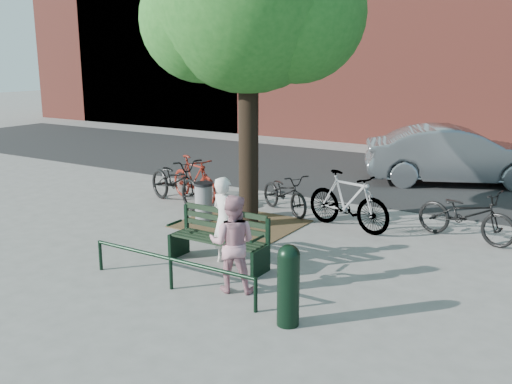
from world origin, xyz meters
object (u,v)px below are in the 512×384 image
Objects in this scene: person_right at (233,243)px; bicycle_c at (285,193)px; parked_car at (456,156)px; bollard at (288,282)px; park_bench at (220,237)px; person_left at (224,221)px; litter_bin at (204,202)px.

bicycle_c is (-1.47, 4.21, -0.28)m from person_right.
parked_car is at bearing -119.28° from person_right.
bollard is (1.25, -0.56, -0.15)m from person_right.
person_right reaches higher than bollard.
parked_car is (1.04, 9.25, 0.06)m from person_right.
bollard is (2.06, -1.37, 0.11)m from park_bench.
park_bench is at bearing 146.29° from bollard.
litter_bin is (-1.86, 1.88, -0.33)m from person_left.
bollard is 9.81m from parked_car.
parked_car is (1.85, 8.43, 0.31)m from park_bench.
person_left is 2.46m from bollard.
park_bench is 1.17m from person_right.
person_left reaches higher than bicycle_c.
park_bench is 8.64m from parked_car.
litter_bin is at bearing 133.30° from park_bench.
bollard is at bearing 133.06° from person_right.
person_left reaches higher than bollard.
parked_car is at bearing 77.63° from park_bench.
bollard is 5.08m from litter_bin.
park_bench is at bearing 143.10° from parked_car.
person_left is 3.44m from bicycle_c.
litter_bin is at bearing 139.58° from bollard.
bicycle_c is at bearing -93.59° from person_right.
park_bench is 1.00× the size of bicycle_c.
park_bench is 2.64m from litter_bin.
litter_bin is 0.17× the size of parked_car.
bollard reaches higher than bicycle_c.
bicycle_c is at bearing 119.70° from bollard.
park_bench is 1.18× the size of person_right.
park_bench is at bearing 61.07° from person_left.
park_bench is 2.10× the size of litter_bin.
person_left is 1.81× the size of litter_bin.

